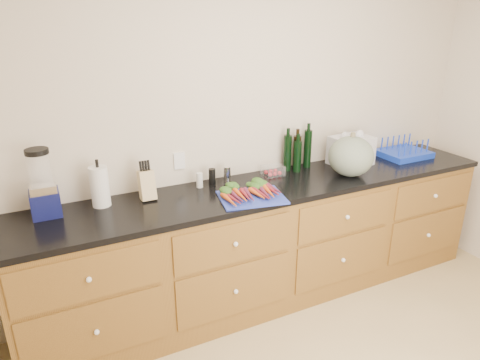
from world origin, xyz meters
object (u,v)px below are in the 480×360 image
blender_appliance (43,187)px  tomato_box (273,171)px  squash (351,156)px  dish_rack (404,152)px  paper_towel (100,187)px  knife_block (147,185)px  carrots (249,192)px  cutting_board (252,197)px

blender_appliance → tomato_box: blender_appliance is taller
squash → blender_appliance: size_ratio=0.81×
blender_appliance → dish_rack: 2.87m
paper_towel → knife_block: size_ratio=1.35×
carrots → squash: 0.89m
dish_rack → carrots: bearing=-172.8°
cutting_board → blender_appliance: size_ratio=1.01×
squash → dish_rack: squash is taller
tomato_box → blender_appliance: bearing=-179.6°
carrots → blender_appliance: 1.29m
squash → blender_appliance: blender_appliance is taller
squash → knife_block: bearing=171.2°
cutting_board → blender_appliance: (-1.25, 0.32, 0.18)m
cutting_board → squash: (0.88, 0.07, 0.15)m
knife_block → squash: bearing=-8.8°
cutting_board → tomato_box: (0.35, 0.33, 0.03)m
cutting_board → blender_appliance: 1.30m
cutting_board → squash: squash is taller
knife_block → blender_appliance: bearing=178.4°
dish_rack → blender_appliance: bearing=178.4°
squash → tomato_box: 0.60m
paper_towel → cutting_board: bearing=-19.1°
carrots → paper_towel: paper_towel is taller
carrots → tomato_box: size_ratio=2.46×
squash → tomato_box: bearing=153.4°
cutting_board → tomato_box: tomato_box is taller
dish_rack → tomato_box: bearing=175.9°
cutting_board → dish_rack: bearing=8.5°
squash → tomato_box: squash is taller
carrots → blender_appliance: bearing=167.3°
paper_towel → squash: bearing=-8.0°
blender_appliance → knife_block: blender_appliance is taller
cutting_board → paper_towel: size_ratio=1.63×
dish_rack → squash: bearing=-166.7°
blender_appliance → squash: bearing=-6.7°
paper_towel → tomato_box: bearing=0.4°
knife_block → dish_rack: size_ratio=0.48×
tomato_box → cutting_board: bearing=-137.0°
squash → paper_towel: size_ratio=1.30×
knife_block → tomato_box: knife_block is taller
blender_appliance → knife_block: (0.62, -0.02, -0.09)m
squash → dish_rack: 0.76m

